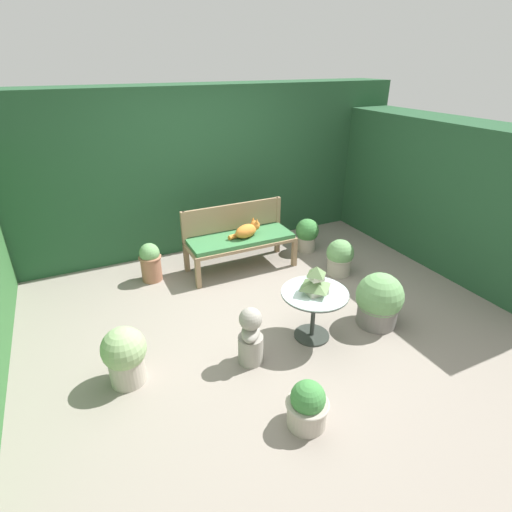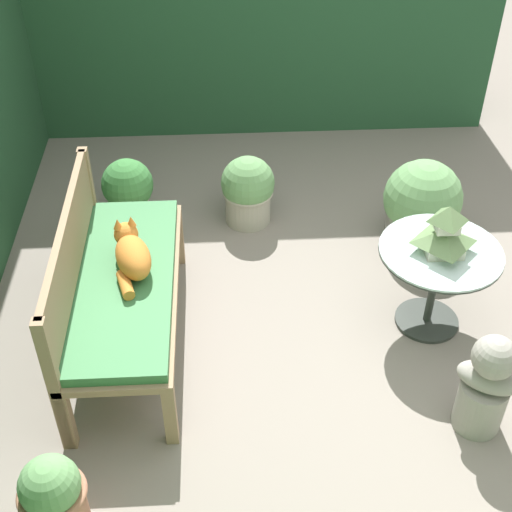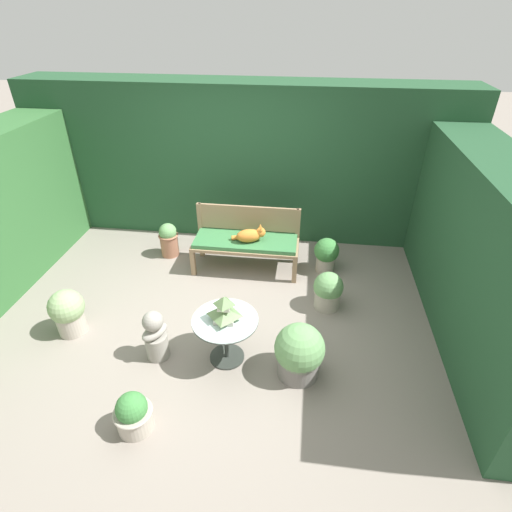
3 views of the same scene
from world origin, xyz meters
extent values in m
plane|color=gray|center=(0.00, 0.00, 0.00)|extent=(30.00, 30.00, 0.00)
cube|color=#234C2D|center=(0.00, 2.25, 1.13)|extent=(6.40, 0.71, 2.25)
cube|color=#234C2D|center=(2.85, 0.15, 0.94)|extent=(0.70, 3.50, 1.87)
cube|color=#937556|center=(-0.46, 0.80, 0.19)|extent=(0.06, 0.06, 0.37)
cube|color=#937556|center=(0.90, 0.80, 0.19)|extent=(0.06, 0.06, 0.37)
cube|color=#937556|center=(-0.46, 1.29, 0.19)|extent=(0.06, 0.06, 0.37)
cube|color=#937556|center=(0.90, 1.29, 0.19)|extent=(0.06, 0.06, 0.37)
cube|color=#937556|center=(0.22, 1.05, 0.39)|extent=(1.42, 0.54, 0.04)
cube|color=#387542|center=(0.22, 1.05, 0.44)|extent=(1.37, 0.50, 0.05)
cube|color=#937556|center=(-0.47, 1.30, 0.42)|extent=(0.06, 0.06, 0.83)
cube|color=#937556|center=(0.90, 1.30, 0.42)|extent=(0.06, 0.06, 0.83)
cube|color=#937556|center=(0.22, 1.30, 0.65)|extent=(1.37, 0.04, 0.35)
ellipsoid|color=orange|center=(0.27, 0.99, 0.55)|extent=(0.37, 0.26, 0.18)
sphere|color=orange|center=(0.42, 1.04, 0.59)|extent=(0.13, 0.13, 0.13)
cone|color=orange|center=(0.41, 1.07, 0.67)|extent=(0.05, 0.05, 0.06)
cone|color=orange|center=(0.43, 1.01, 0.67)|extent=(0.05, 0.05, 0.06)
cylinder|color=orange|center=(0.12, 1.03, 0.50)|extent=(0.19, 0.11, 0.06)
cylinder|color=#2D332D|center=(0.27, -0.62, 0.01)|extent=(0.36, 0.36, 0.02)
cylinder|color=#2D332D|center=(0.27, -0.62, 0.26)|extent=(0.04, 0.04, 0.51)
cylinder|color=silver|center=(0.27, -0.62, 0.52)|extent=(0.66, 0.66, 0.01)
torus|color=#2D332D|center=(0.27, -0.62, 0.51)|extent=(0.66, 0.66, 0.02)
cube|color=beige|center=(0.27, -0.62, 0.55)|extent=(0.19, 0.19, 0.06)
pyramid|color=#668451|center=(0.27, -0.62, 0.62)|extent=(0.26, 0.26, 0.08)
cube|color=beige|center=(0.27, -0.62, 0.69)|extent=(0.12, 0.12, 0.05)
pyramid|color=#668451|center=(0.27, -0.62, 0.76)|extent=(0.16, 0.16, 0.09)
cylinder|color=gray|center=(-0.45, -0.69, 0.14)|extent=(0.23, 0.23, 0.28)
ellipsoid|color=gray|center=(-0.45, -0.69, 0.33)|extent=(0.29, 0.34, 0.12)
sphere|color=gray|center=(-0.45, -0.69, 0.47)|extent=(0.21, 0.21, 0.21)
cylinder|color=#ADA393|center=(-0.36, -1.53, 0.11)|extent=(0.30, 0.30, 0.22)
torus|color=#ADA393|center=(-0.36, -1.53, 0.21)|extent=(0.34, 0.34, 0.03)
sphere|color=#3D7F3D|center=(-0.36, -1.53, 0.27)|extent=(0.27, 0.27, 0.27)
cylinder|color=#ADA393|center=(1.32, 0.35, 0.12)|extent=(0.30, 0.30, 0.24)
torus|color=#ADA393|center=(1.32, 0.35, 0.22)|extent=(0.34, 0.34, 0.03)
sphere|color=#66995B|center=(1.32, 0.35, 0.30)|extent=(0.35, 0.35, 0.35)
cylinder|color=#9E664C|center=(-0.94, 1.25, 0.17)|extent=(0.25, 0.25, 0.33)
torus|color=#9E664C|center=(-0.94, 1.25, 0.32)|extent=(0.29, 0.29, 0.03)
sphere|color=#66995B|center=(-0.94, 1.25, 0.38)|extent=(0.25, 0.25, 0.25)
cylinder|color=#ADA393|center=(1.31, 1.14, 0.13)|extent=(0.25, 0.25, 0.26)
torus|color=#ADA393|center=(1.31, 1.14, 0.25)|extent=(0.28, 0.28, 0.03)
sphere|color=#3D7F3D|center=(1.31, 1.14, 0.32)|extent=(0.34, 0.34, 0.34)
cylinder|color=#ADA393|center=(-1.53, -0.46, 0.14)|extent=(0.31, 0.31, 0.29)
torus|color=#ADA393|center=(-1.53, -0.46, 0.28)|extent=(0.34, 0.34, 0.03)
sphere|color=#89A870|center=(-1.53, -0.46, 0.35)|extent=(0.38, 0.38, 0.38)
cylinder|color=slate|center=(1.01, -0.73, 0.13)|extent=(0.41, 0.41, 0.25)
torus|color=slate|center=(1.01, -0.73, 0.24)|extent=(0.45, 0.45, 0.03)
sphere|color=#66995B|center=(1.01, -0.73, 0.34)|extent=(0.49, 0.49, 0.49)
camera|label=1|loc=(-1.67, -3.35, 2.56)|focal=28.00mm
camera|label=2|loc=(-2.60, 0.52, 2.88)|focal=50.00mm
camera|label=3|loc=(0.96, -3.51, 3.16)|focal=28.00mm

